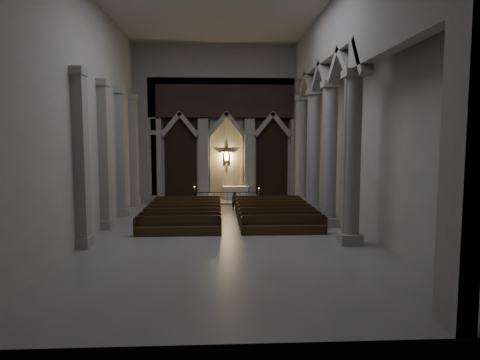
{
  "coord_description": "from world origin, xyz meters",
  "views": [
    {
      "loc": [
        -0.64,
        -21.87,
        4.98
      ],
      "look_at": [
        0.62,
        3.0,
        2.49
      ],
      "focal_mm": 32.0,
      "sensor_mm": 36.0,
      "label": 1
    }
  ],
  "objects_px": {
    "altar": "(236,193)",
    "candle_stand_left": "(195,200)",
    "candle_stand_right": "(259,200)",
    "worshipper": "(235,201)",
    "pews": "(229,216)",
    "altar_rail": "(227,196)"
  },
  "relations": [
    {
      "from": "altar",
      "to": "candle_stand_left",
      "type": "height_order",
      "value": "candle_stand_left"
    },
    {
      "from": "candle_stand_right",
      "to": "worshipper",
      "type": "bearing_deg",
      "value": -129.42
    },
    {
      "from": "altar",
      "to": "pews",
      "type": "xyz_separation_m",
      "value": [
        -0.71,
        -7.98,
        -0.35
      ]
    },
    {
      "from": "altar",
      "to": "candle_stand_left",
      "type": "xyz_separation_m",
      "value": [
        -3.13,
        -1.64,
        -0.29
      ]
    },
    {
      "from": "altar",
      "to": "altar_rail",
      "type": "relative_size",
      "value": 0.42
    },
    {
      "from": "pews",
      "to": "worshipper",
      "type": "xyz_separation_m",
      "value": [
        0.47,
        3.85,
        0.31
      ]
    },
    {
      "from": "pews",
      "to": "worshipper",
      "type": "height_order",
      "value": "worshipper"
    },
    {
      "from": "altar_rail",
      "to": "worshipper",
      "type": "bearing_deg",
      "value": -79.36
    },
    {
      "from": "candle_stand_left",
      "to": "candle_stand_right",
      "type": "distance_m",
      "value": 4.76
    },
    {
      "from": "altar_rail",
      "to": "pews",
      "type": "relative_size",
      "value": 0.5
    },
    {
      "from": "pews",
      "to": "worshipper",
      "type": "distance_m",
      "value": 3.89
    },
    {
      "from": "candle_stand_left",
      "to": "candle_stand_right",
      "type": "height_order",
      "value": "candle_stand_left"
    },
    {
      "from": "candle_stand_left",
      "to": "worshipper",
      "type": "distance_m",
      "value": 3.83
    },
    {
      "from": "altar_rail",
      "to": "worshipper",
      "type": "height_order",
      "value": "worshipper"
    },
    {
      "from": "candle_stand_right",
      "to": "pews",
      "type": "bearing_deg",
      "value": -110.93
    },
    {
      "from": "altar_rail",
      "to": "candle_stand_left",
      "type": "height_order",
      "value": "candle_stand_left"
    },
    {
      "from": "worshipper",
      "to": "pews",
      "type": "bearing_deg",
      "value": -90.89
    },
    {
      "from": "candle_stand_left",
      "to": "altar",
      "type": "bearing_deg",
      "value": 27.62
    },
    {
      "from": "altar",
      "to": "candle_stand_left",
      "type": "bearing_deg",
      "value": -152.38
    },
    {
      "from": "altar",
      "to": "pews",
      "type": "bearing_deg",
      "value": -95.09
    },
    {
      "from": "candle_stand_right",
      "to": "worshipper",
      "type": "distance_m",
      "value": 2.96
    },
    {
      "from": "altar_rail",
      "to": "worshipper",
      "type": "xyz_separation_m",
      "value": [
        0.47,
        -2.51,
        -0.0
      ]
    }
  ]
}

